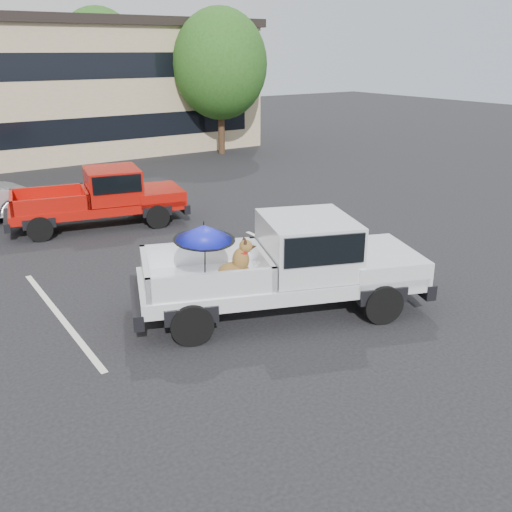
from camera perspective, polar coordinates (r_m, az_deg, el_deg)
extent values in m
plane|color=black|center=(11.17, -1.13, -5.99)|extent=(90.00, 90.00, 0.00)
cube|color=silver|center=(11.79, -19.03, -5.69)|extent=(0.12, 5.00, 0.01)
cube|color=silver|center=(14.28, 4.62, -0.09)|extent=(0.12, 5.00, 0.01)
cube|color=tan|center=(30.43, -20.53, 15.23)|extent=(20.00, 8.00, 6.00)
cube|color=black|center=(30.39, -21.28, 21.03)|extent=(20.40, 8.40, 0.40)
cube|color=black|center=(26.74, -17.96, 11.77)|extent=(18.00, 0.08, 1.10)
cube|color=black|center=(26.53, -18.60, 17.53)|extent=(18.00, 0.08, 1.10)
cylinder|color=#332114|center=(28.60, -3.49, 12.88)|extent=(0.32, 0.32, 2.73)
ellipsoid|color=#214C15|center=(28.39, -3.61, 18.60)|extent=(4.46, 4.46, 5.13)
cylinder|color=#332114|center=(34.57, -14.93, 13.61)|extent=(0.32, 0.32, 2.86)
ellipsoid|color=#214C15|center=(34.40, -15.39, 18.55)|extent=(4.68, 4.68, 5.38)
cylinder|color=black|center=(10.07, -6.45, -6.76)|extent=(0.81, 0.53, 0.76)
cylinder|color=black|center=(11.74, -7.62, -2.80)|extent=(0.81, 0.53, 0.76)
cylinder|color=black|center=(11.03, 12.48, -4.67)|extent=(0.81, 0.53, 0.76)
cylinder|color=black|center=(12.57, 8.90, -1.30)|extent=(0.81, 0.53, 0.76)
cube|color=white|center=(11.11, 2.37, -2.37)|extent=(5.72, 3.68, 0.28)
cube|color=white|center=(11.71, 11.85, -0.50)|extent=(2.08, 2.32, 0.46)
cube|color=black|center=(12.17, 14.92, -1.88)|extent=(0.87, 1.91, 0.30)
cube|color=black|center=(10.80, -11.87, -4.45)|extent=(0.85, 1.90, 0.28)
cube|color=white|center=(11.02, 5.17, 1.16)|extent=(2.19, 2.30, 1.05)
cube|color=black|center=(10.96, 5.20, 2.15)|extent=(2.08, 2.34, 0.55)
cube|color=black|center=(10.80, -5.06, -2.75)|extent=(2.80, 2.53, 0.10)
cube|color=white|center=(11.50, -5.76, 0.26)|extent=(2.19, 0.90, 0.50)
cube|color=white|center=(9.89, -4.34, -3.05)|extent=(2.19, 0.90, 0.50)
cube|color=white|center=(10.60, -10.99, -1.76)|extent=(0.74, 1.76, 0.50)
cube|color=white|center=(10.89, 0.62, -0.78)|extent=(0.74, 1.76, 0.50)
ellipsoid|color=brown|center=(10.73, -2.50, -1.56)|extent=(0.64, 0.59, 0.35)
cylinder|color=brown|center=(10.72, -0.92, -1.81)|extent=(0.08, 0.08, 0.26)
cylinder|color=brown|center=(10.88, -1.12, -1.48)|extent=(0.08, 0.08, 0.26)
ellipsoid|color=brown|center=(10.69, -1.54, -0.39)|extent=(0.41, 0.39, 0.47)
cylinder|color=red|center=(10.64, -1.43, 0.39)|extent=(0.23, 0.23, 0.04)
sphere|color=brown|center=(10.62, -1.03, 0.98)|extent=(0.25, 0.25, 0.25)
cone|color=black|center=(10.66, -0.29, 0.93)|extent=(0.21, 0.17, 0.12)
cone|color=black|center=(10.51, -1.08, 1.53)|extent=(0.09, 0.09, 0.13)
cone|color=black|center=(10.63, -1.23, 1.75)|extent=(0.09, 0.09, 0.13)
cylinder|color=brown|center=(10.74, -3.51, -2.19)|extent=(0.31, 0.05, 0.11)
cylinder|color=black|center=(10.26, -5.12, -0.55)|extent=(0.02, 0.10, 1.05)
cone|color=#161DC7|center=(10.09, -5.22, 2.35)|extent=(1.10, 1.12, 0.36)
cylinder|color=black|center=(10.04, -5.25, 3.22)|extent=(0.02, 0.02, 0.10)
cylinder|color=black|center=(10.13, -5.20, 1.65)|extent=(1.10, 1.10, 0.09)
cylinder|color=black|center=(16.40, -20.80, 2.55)|extent=(0.71, 0.38, 0.68)
cylinder|color=black|center=(17.98, -21.03, 3.98)|extent=(0.71, 0.38, 0.68)
cylinder|color=black|center=(16.74, -9.83, 3.92)|extent=(0.71, 0.38, 0.68)
cylinder|color=black|center=(18.29, -10.98, 5.22)|extent=(0.71, 0.38, 0.68)
cube|color=#A70F09|center=(17.22, -15.57, 4.81)|extent=(5.05, 2.65, 0.25)
cube|color=#A70F09|center=(17.45, -9.80, 6.09)|extent=(1.66, 1.95, 0.41)
cube|color=black|center=(17.68, -7.62, 5.25)|extent=(0.53, 1.75, 0.27)
cube|color=black|center=(17.18, -23.63, 3.29)|extent=(0.51, 1.74, 0.25)
cube|color=#A70F09|center=(17.14, -14.12, 6.96)|extent=(1.77, 1.90, 0.94)
cube|color=black|center=(17.10, -14.17, 7.54)|extent=(1.66, 1.96, 0.49)
cube|color=black|center=(17.12, -19.87, 4.45)|extent=(2.34, 2.02, 0.09)
cube|color=#A70F09|center=(17.81, -20.12, 5.88)|extent=(2.02, 0.51, 0.45)
cube|color=#A70F09|center=(16.30, -19.81, 4.69)|extent=(2.02, 0.51, 0.45)
cube|color=#A70F09|center=(17.05, -23.25, 4.88)|extent=(0.42, 1.62, 0.45)
cube|color=#A70F09|center=(17.11, -16.70, 5.72)|extent=(0.42, 1.62, 0.45)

